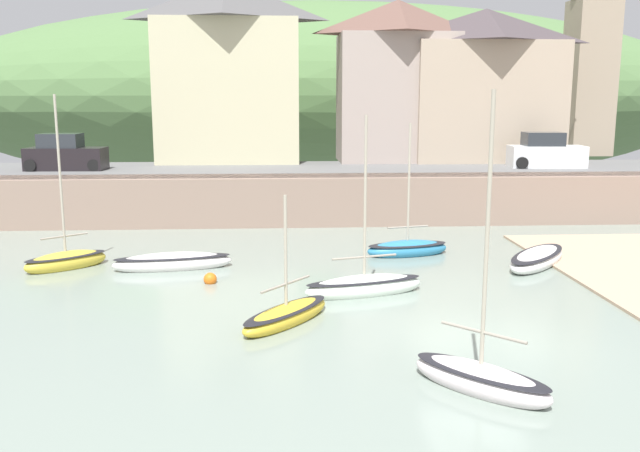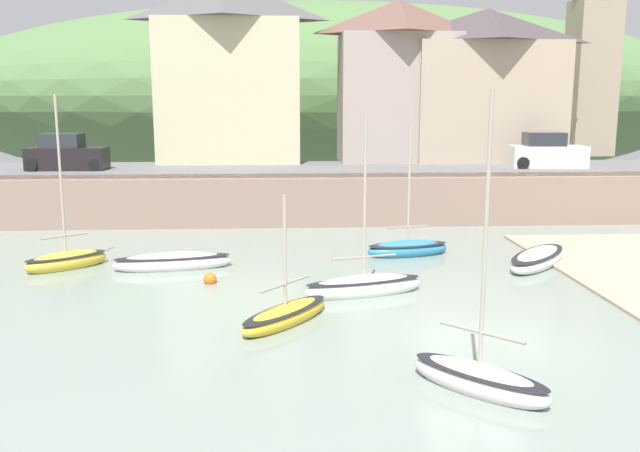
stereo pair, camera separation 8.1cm
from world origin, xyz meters
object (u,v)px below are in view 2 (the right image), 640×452
(rowboat_small_beached, at_px, (286,315))
(parked_car_near_slipway, at_px, (66,155))
(waterfront_building_left, at_px, (229,71))
(sailboat_white_hull, at_px, (479,377))
(sailboat_tall_mast, at_px, (364,286))
(dinghy_open_wooden, at_px, (173,262))
(sailboat_blue_trim, at_px, (538,259))
(fishing_boat_green, at_px, (408,248))
(parked_car_by_wall, at_px, (547,153))
(mooring_buoy, at_px, (210,279))
(waterfront_building_centre, at_px, (398,80))
(motorboat_with_cabin, at_px, (66,260))
(church_with_spire, at_px, (594,33))
(waterfront_building_right, at_px, (485,85))

(rowboat_small_beached, height_order, parked_car_near_slipway, parked_car_near_slipway)
(waterfront_building_left, distance_m, sailboat_white_hull, 30.12)
(parked_car_near_slipway, bearing_deg, sailboat_tall_mast, -47.28)
(dinghy_open_wooden, relative_size, sailboat_blue_trim, 1.04)
(dinghy_open_wooden, height_order, sailboat_blue_trim, dinghy_open_wooden)
(sailboat_blue_trim, xyz_separation_m, fishing_boat_green, (-4.57, 1.96, 0.02))
(waterfront_building_left, bearing_deg, parked_car_by_wall, -14.11)
(dinghy_open_wooden, distance_m, fishing_boat_green, 9.21)
(sailboat_tall_mast, relative_size, parked_car_by_wall, 1.39)
(mooring_buoy, bearing_deg, sailboat_tall_mast, -18.11)
(waterfront_building_centre, distance_m, mooring_buoy, 22.62)
(waterfront_building_centre, height_order, parked_car_near_slipway, waterfront_building_centre)
(parked_car_by_wall, bearing_deg, parked_car_near_slipway, -175.95)
(waterfront_building_left, relative_size, sailboat_blue_trim, 2.52)
(sailboat_white_hull, relative_size, mooring_buoy, 14.42)
(motorboat_with_cabin, height_order, mooring_buoy, motorboat_with_cabin)
(waterfront_building_centre, relative_size, fishing_boat_green, 1.78)
(rowboat_small_beached, relative_size, motorboat_with_cabin, 0.58)
(sailboat_blue_trim, distance_m, sailboat_tall_mast, 7.83)
(parked_car_by_wall, xyz_separation_m, mooring_buoy, (-17.20, -14.75, -3.07))
(waterfront_building_left, relative_size, parked_car_by_wall, 2.53)
(dinghy_open_wooden, height_order, sailboat_tall_mast, sailboat_tall_mast)
(fishing_boat_green, relative_size, parked_car_by_wall, 1.28)
(motorboat_with_cabin, xyz_separation_m, parked_car_by_wall, (22.72, 12.37, 2.90))
(waterfront_building_centre, relative_size, sailboat_blue_trim, 2.26)
(church_with_spire, xyz_separation_m, sailboat_white_hull, (-16.62, -32.22, -10.22))
(waterfront_building_centre, bearing_deg, sailboat_white_hull, -95.74)
(mooring_buoy, bearing_deg, fishing_boat_green, 27.41)
(church_with_spire, height_order, parked_car_near_slipway, church_with_spire)
(waterfront_building_right, height_order, parked_car_by_wall, waterfront_building_right)
(rowboat_small_beached, bearing_deg, waterfront_building_left, 46.40)
(church_with_spire, bearing_deg, fishing_boat_green, -129.21)
(rowboat_small_beached, xyz_separation_m, sailboat_blue_trim, (9.48, 6.21, 0.01))
(rowboat_small_beached, bearing_deg, waterfront_building_centre, 22.13)
(dinghy_open_wooden, height_order, mooring_buoy, dinghy_open_wooden)
(rowboat_small_beached, relative_size, dinghy_open_wooden, 0.85)
(church_with_spire, distance_m, sailboat_white_hull, 37.67)
(waterfront_building_right, xyz_separation_m, fishing_boat_green, (-7.41, -15.39, -6.76))
(motorboat_with_cabin, bearing_deg, waterfront_building_left, 35.38)
(sailboat_white_hull, height_order, parked_car_by_wall, sailboat_white_hull)
(church_with_spire, relative_size, dinghy_open_wooden, 3.57)
(waterfront_building_centre, xyz_separation_m, waterfront_building_right, (5.38, 0.00, -0.25))
(dinghy_open_wooden, bearing_deg, motorboat_with_cabin, 165.86)
(waterfront_building_centre, bearing_deg, sailboat_blue_trim, -81.69)
(waterfront_building_centre, height_order, mooring_buoy, waterfront_building_centre)
(waterfront_building_right, distance_m, sailboat_tall_mast, 24.06)
(waterfront_building_centre, height_order, sailboat_tall_mast, waterfront_building_centre)
(sailboat_white_hull, bearing_deg, sailboat_tall_mast, 147.34)
(sailboat_blue_trim, xyz_separation_m, motorboat_with_cabin, (-17.53, 0.48, 0.06))
(parked_car_by_wall, bearing_deg, sailboat_blue_trim, -107.94)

